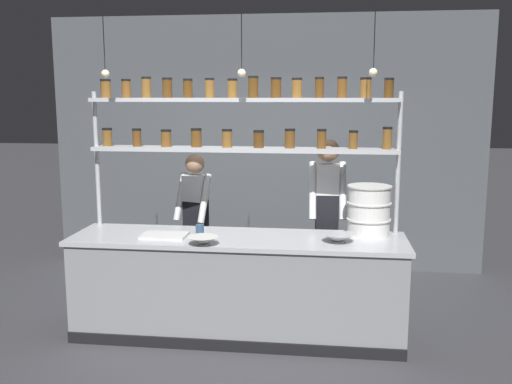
% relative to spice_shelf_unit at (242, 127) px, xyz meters
% --- Properties ---
extents(ground_plane, '(40.00, 40.00, 0.00)m').
position_rel_spice_shelf_unit_xyz_m(ground_plane, '(0.00, -0.33, -1.88)').
color(ground_plane, '#3D3D42').
extents(back_wall, '(5.40, 0.12, 3.14)m').
position_rel_spice_shelf_unit_xyz_m(back_wall, '(0.00, 1.88, -0.31)').
color(back_wall, '#4C5156').
rests_on(back_wall, ground_plane).
extents(prep_counter, '(3.00, 0.76, 0.92)m').
position_rel_spice_shelf_unit_xyz_m(prep_counter, '(0.00, -0.33, -1.42)').
color(prep_counter, gray).
rests_on(prep_counter, ground_plane).
extents(spice_shelf_unit, '(2.88, 0.28, 2.34)m').
position_rel_spice_shelf_unit_xyz_m(spice_shelf_unit, '(0.00, 0.00, 0.00)').
color(spice_shelf_unit, '#B7BABF').
rests_on(spice_shelf_unit, ground_plane).
extents(chef_left, '(0.41, 0.34, 1.57)m').
position_rel_spice_shelf_unit_xyz_m(chef_left, '(-0.57, 0.48, -0.99)').
color(chef_left, black).
rests_on(chef_left, ground_plane).
extents(chef_center, '(0.37, 0.31, 1.75)m').
position_rel_spice_shelf_unit_xyz_m(chef_center, '(0.79, 0.32, -0.86)').
color(chef_center, black).
rests_on(chef_center, ground_plane).
extents(container_stack, '(0.40, 0.40, 0.45)m').
position_rel_spice_shelf_unit_xyz_m(container_stack, '(1.17, -0.10, -0.74)').
color(container_stack, white).
rests_on(container_stack, prep_counter).
extents(cutting_board, '(0.40, 0.26, 0.02)m').
position_rel_spice_shelf_unit_xyz_m(cutting_board, '(-0.65, -0.41, -0.95)').
color(cutting_board, silver).
rests_on(cutting_board, prep_counter).
extents(prep_bowl_near_left, '(0.27, 0.27, 0.08)m').
position_rel_spice_shelf_unit_xyz_m(prep_bowl_near_left, '(0.90, -0.42, -0.93)').
color(prep_bowl_near_left, '#B2B7BC').
rests_on(prep_bowl_near_left, prep_counter).
extents(prep_bowl_center_front, '(0.26, 0.26, 0.07)m').
position_rel_spice_shelf_unit_xyz_m(prep_bowl_center_front, '(-0.24, -0.64, -0.93)').
color(prep_bowl_center_front, silver).
rests_on(prep_bowl_center_front, prep_counter).
extents(serving_cup_front, '(0.07, 0.07, 0.10)m').
position_rel_spice_shelf_unit_xyz_m(serving_cup_front, '(-0.34, -0.33, -0.91)').
color(serving_cup_front, '#334C70').
rests_on(serving_cup_front, prep_counter).
extents(pendant_light_row, '(2.38, 0.07, 0.77)m').
position_rel_spice_shelf_unit_xyz_m(pendant_light_row, '(0.01, -0.33, 0.52)').
color(pendant_light_row, black).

